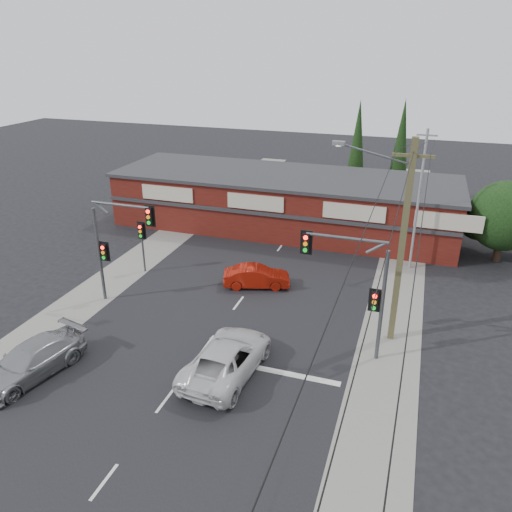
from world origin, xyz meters
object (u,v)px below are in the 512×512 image
(white_suv, at_px, (227,358))
(red_sedan, at_px, (257,277))
(silver_suv, at_px, (31,361))
(utility_pole, at_px, (400,238))
(shop_building, at_px, (284,201))

(white_suv, relative_size, red_sedan, 1.42)
(silver_suv, bearing_deg, red_sedan, 72.55)
(white_suv, bearing_deg, utility_pole, -137.26)
(red_sedan, bearing_deg, shop_building, -10.64)
(utility_pole, bearing_deg, white_suv, -141.62)
(silver_suv, height_order, shop_building, shop_building)
(white_suv, height_order, shop_building, shop_building)
(white_suv, distance_m, utility_pole, 9.61)
(white_suv, bearing_deg, silver_suv, 23.79)
(shop_building, height_order, utility_pole, utility_pole)
(white_suv, bearing_deg, red_sedan, -76.11)
(white_suv, distance_m, shop_building, 19.48)
(red_sedan, bearing_deg, silver_suv, 131.70)
(utility_pole, bearing_deg, red_sedan, 157.83)
(silver_suv, bearing_deg, utility_pole, 41.96)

